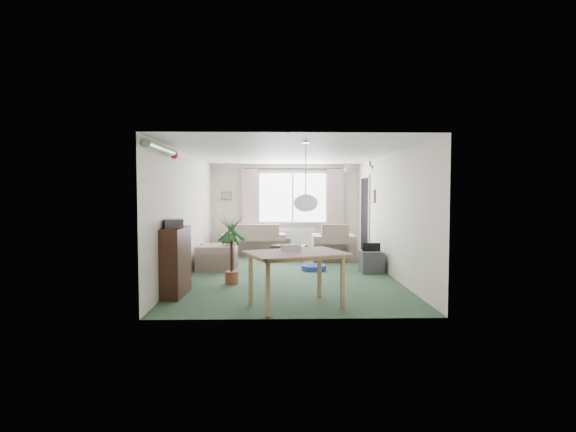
{
  "coord_description": "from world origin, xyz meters",
  "views": [
    {
      "loc": [
        -0.23,
        -8.98,
        1.64
      ],
      "look_at": [
        0.0,
        0.3,
        1.15
      ],
      "focal_mm": 28.0,
      "sensor_mm": 36.0,
      "label": 1
    }
  ],
  "objects_px": {
    "bookshelf": "(176,262)",
    "houseplant": "(231,250)",
    "sofa": "(253,239)",
    "pet_bed": "(314,268)",
    "tv_cube": "(371,262)",
    "armchair_left": "(217,252)",
    "armchair_corner": "(333,242)",
    "dining_table": "(296,280)",
    "coffee_table": "(289,253)"
  },
  "relations": [
    {
      "from": "sofa",
      "to": "bookshelf",
      "type": "distance_m",
      "value": 4.71
    },
    {
      "from": "coffee_table",
      "to": "pet_bed",
      "type": "height_order",
      "value": "coffee_table"
    },
    {
      "from": "sofa",
      "to": "houseplant",
      "type": "relative_size",
      "value": 1.37
    },
    {
      "from": "sofa",
      "to": "armchair_corner",
      "type": "height_order",
      "value": "armchair_corner"
    },
    {
      "from": "bookshelf",
      "to": "pet_bed",
      "type": "distance_m",
      "value": 3.32
    },
    {
      "from": "bookshelf",
      "to": "houseplant",
      "type": "xyz_separation_m",
      "value": [
        0.8,
        0.87,
        0.07
      ]
    },
    {
      "from": "dining_table",
      "to": "armchair_left",
      "type": "bearing_deg",
      "value": 116.14
    },
    {
      "from": "armchair_left",
      "to": "dining_table",
      "type": "height_order",
      "value": "dining_table"
    },
    {
      "from": "armchair_corner",
      "to": "coffee_table",
      "type": "height_order",
      "value": "armchair_corner"
    },
    {
      "from": "armchair_corner",
      "to": "houseplant",
      "type": "height_order",
      "value": "houseplant"
    },
    {
      "from": "coffee_table",
      "to": "bookshelf",
      "type": "xyz_separation_m",
      "value": [
        -1.9,
        -3.64,
        0.36
      ]
    },
    {
      "from": "armchair_left",
      "to": "dining_table",
      "type": "bearing_deg",
      "value": 26.07
    },
    {
      "from": "armchair_left",
      "to": "tv_cube",
      "type": "relative_size",
      "value": 1.77
    },
    {
      "from": "bookshelf",
      "to": "tv_cube",
      "type": "height_order",
      "value": "bookshelf"
    },
    {
      "from": "bookshelf",
      "to": "armchair_corner",
      "type": "bearing_deg",
      "value": 52.82
    },
    {
      "from": "houseplant",
      "to": "dining_table",
      "type": "xyz_separation_m",
      "value": [
        1.08,
        -1.62,
        -0.22
      ]
    },
    {
      "from": "sofa",
      "to": "dining_table",
      "type": "relative_size",
      "value": 1.35
    },
    {
      "from": "sofa",
      "to": "pet_bed",
      "type": "relative_size",
      "value": 3.17
    },
    {
      "from": "bookshelf",
      "to": "houseplant",
      "type": "distance_m",
      "value": 1.18
    },
    {
      "from": "armchair_left",
      "to": "tv_cube",
      "type": "distance_m",
      "value": 3.23
    },
    {
      "from": "tv_cube",
      "to": "houseplant",
      "type": "bearing_deg",
      "value": -158.44
    },
    {
      "from": "bookshelf",
      "to": "pet_bed",
      "type": "xyz_separation_m",
      "value": [
        2.39,
        2.26,
        -0.49
      ]
    },
    {
      "from": "tv_cube",
      "to": "pet_bed",
      "type": "relative_size",
      "value": 0.92
    },
    {
      "from": "armchair_corner",
      "to": "bookshelf",
      "type": "distance_m",
      "value": 4.69
    },
    {
      "from": "houseplant",
      "to": "armchair_left",
      "type": "bearing_deg",
      "value": 106.71
    },
    {
      "from": "houseplant",
      "to": "dining_table",
      "type": "relative_size",
      "value": 0.99
    },
    {
      "from": "coffee_table",
      "to": "pet_bed",
      "type": "distance_m",
      "value": 1.47
    },
    {
      "from": "dining_table",
      "to": "pet_bed",
      "type": "bearing_deg",
      "value": 80.37
    },
    {
      "from": "sofa",
      "to": "pet_bed",
      "type": "xyz_separation_m",
      "value": [
        1.4,
        -2.35,
        -0.36
      ]
    },
    {
      "from": "armchair_corner",
      "to": "tv_cube",
      "type": "distance_m",
      "value": 1.79
    },
    {
      "from": "dining_table",
      "to": "coffee_table",
      "type": "bearing_deg",
      "value": 89.74
    },
    {
      "from": "coffee_table",
      "to": "dining_table",
      "type": "relative_size",
      "value": 0.67
    },
    {
      "from": "coffee_table",
      "to": "tv_cube",
      "type": "distance_m",
      "value": 2.35
    },
    {
      "from": "sofa",
      "to": "bookshelf",
      "type": "height_order",
      "value": "bookshelf"
    },
    {
      "from": "coffee_table",
      "to": "sofa",
      "type": "bearing_deg",
      "value": 133.19
    },
    {
      "from": "bookshelf",
      "to": "houseplant",
      "type": "height_order",
      "value": "houseplant"
    },
    {
      "from": "houseplant",
      "to": "dining_table",
      "type": "distance_m",
      "value": 1.96
    },
    {
      "from": "pet_bed",
      "to": "sofa",
      "type": "bearing_deg",
      "value": 120.73
    },
    {
      "from": "bookshelf",
      "to": "tv_cube",
      "type": "xyz_separation_m",
      "value": [
        3.54,
        1.95,
        -0.32
      ]
    },
    {
      "from": "armchair_left",
      "to": "bookshelf",
      "type": "relative_size",
      "value": 0.79
    },
    {
      "from": "armchair_left",
      "to": "coffee_table",
      "type": "xyz_separation_m",
      "value": [
        1.56,
        1.24,
        -0.2
      ]
    },
    {
      "from": "armchair_left",
      "to": "coffee_table",
      "type": "distance_m",
      "value": 2.01
    },
    {
      "from": "armchair_corner",
      "to": "houseplant",
      "type": "bearing_deg",
      "value": 53.34
    },
    {
      "from": "bookshelf",
      "to": "tv_cube",
      "type": "relative_size",
      "value": 2.24
    },
    {
      "from": "armchair_corner",
      "to": "dining_table",
      "type": "xyz_separation_m",
      "value": [
        -1.09,
        -4.37,
        -0.07
      ]
    },
    {
      "from": "armchair_corner",
      "to": "pet_bed",
      "type": "height_order",
      "value": "armchair_corner"
    },
    {
      "from": "armchair_left",
      "to": "pet_bed",
      "type": "height_order",
      "value": "armchair_left"
    },
    {
      "from": "armchair_left",
      "to": "armchair_corner",
      "type": "bearing_deg",
      "value": 115.01
    },
    {
      "from": "dining_table",
      "to": "armchair_corner",
      "type": "bearing_deg",
      "value": 75.95
    },
    {
      "from": "armchair_left",
      "to": "bookshelf",
      "type": "xyz_separation_m",
      "value": [
        -0.34,
        -2.4,
        0.16
      ]
    }
  ]
}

